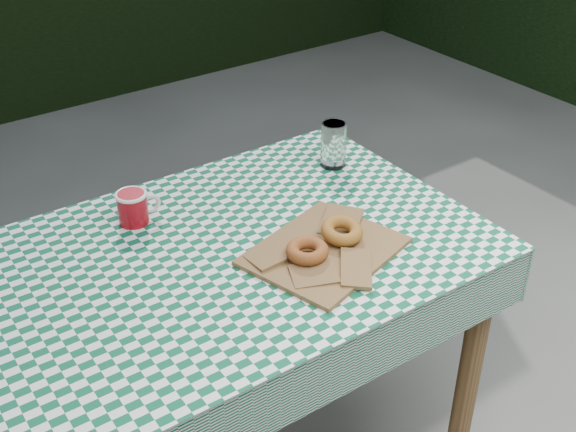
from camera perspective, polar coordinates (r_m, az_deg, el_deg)
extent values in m
cube|color=brown|center=(1.95, -4.16, -11.90)|extent=(1.18, 0.80, 0.75)
cube|color=#0D5435|center=(1.71, -4.65, -2.74)|extent=(1.20, 0.82, 0.01)
cube|color=brown|center=(1.69, 2.85, -2.67)|extent=(0.40, 0.35, 0.02)
torus|color=#94491E|center=(1.64, 1.52, -2.73)|extent=(0.13, 0.13, 0.03)
torus|color=#9F5B21|center=(1.71, 4.23, -1.17)|extent=(0.11, 0.11, 0.03)
cylinder|color=white|center=(2.03, 3.57, 5.60)|extent=(0.09, 0.09, 0.13)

